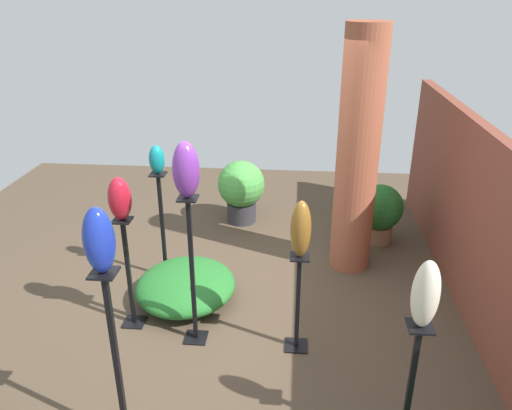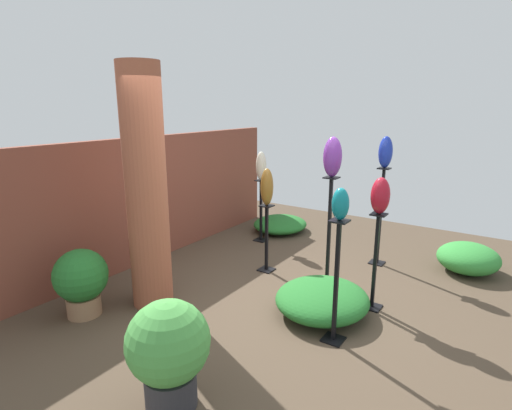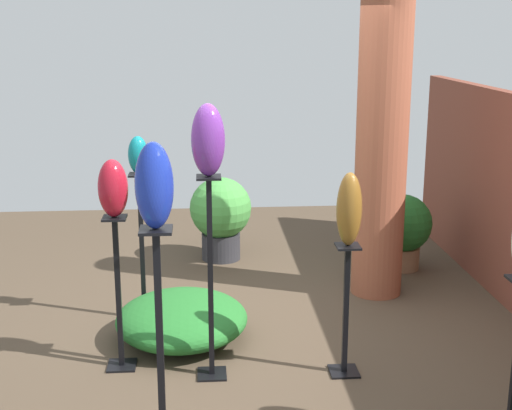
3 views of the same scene
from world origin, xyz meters
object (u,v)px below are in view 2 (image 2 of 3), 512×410
object	(u,v)px
art_vase_ivory	(261,166)
pedestal_ruby	(375,266)
art_vase_violet	(333,157)
pedestal_ivory	(261,214)
potted_plant_mid_right	(81,279)
potted_plant_walkway_edge	(169,349)
art_vase_cobalt	(386,152)
art_vase_teal	(340,204)
pedestal_violet	(329,238)
pedestal_bronze	(267,241)
pedestal_cobalt	(380,221)
art_vase_ruby	(380,196)
brick_pillar	(146,190)
pedestal_teal	(336,287)
art_vase_bronze	(267,187)

from	to	relation	value
art_vase_ivory	pedestal_ruby	bearing A→B (deg)	-117.61
art_vase_violet	pedestal_ivory	bearing A→B (deg)	58.36
potted_plant_mid_right	potted_plant_walkway_edge	xyz separation A→B (m)	(-0.43, -1.77, 0.07)
art_vase_cobalt	art_vase_violet	size ratio (longest dim) A/B	0.91
pedestal_ivory	art_vase_teal	xyz separation A→B (m)	(-2.05, -2.20, 0.90)
pedestal_ruby	art_vase_teal	distance (m)	1.21
potted_plant_mid_right	pedestal_violet	bearing A→B (deg)	-42.36
pedestal_ivory	pedestal_bronze	size ratio (longest dim) A/B	1.12
pedestal_cobalt	pedestal_violet	xyz separation A→B (m)	(-1.14, 0.27, 0.01)
potted_plant_mid_right	pedestal_ivory	bearing A→B (deg)	-4.45
art_vase_ruby	pedestal_ruby	bearing A→B (deg)	0.00
brick_pillar	potted_plant_mid_right	xyz separation A→B (m)	(-0.62, 0.40, -0.92)
pedestal_teal	art_vase_violet	distance (m)	1.58
pedestal_ivory	art_vase_ivory	bearing A→B (deg)	-135.00
potted_plant_walkway_edge	pedestal_cobalt	bearing A→B (deg)	-6.33
brick_pillar	art_vase_teal	world-z (taller)	brick_pillar
pedestal_cobalt	art_vase_cobalt	bearing A→B (deg)	0.00
potted_plant_mid_right	art_vase_teal	bearing A→B (deg)	-66.39
art_vase_ivory	art_vase_violet	xyz separation A→B (m)	(-1.03, -1.67, 0.37)
potted_plant_mid_right	potted_plant_walkway_edge	size ratio (longest dim) A/B	0.87
art_vase_bronze	art_vase_teal	xyz separation A→B (m)	(-1.06, -1.45, 0.19)
pedestal_cobalt	pedestal_violet	bearing A→B (deg)	166.65
pedestal_teal	potted_plant_mid_right	size ratio (longest dim) A/B	1.63
brick_pillar	pedestal_cobalt	xyz separation A→B (m)	(2.61, -1.77, -0.69)
pedestal_cobalt	potted_plant_walkway_edge	world-z (taller)	pedestal_cobalt
brick_pillar	art_vase_teal	xyz separation A→B (m)	(0.45, -2.04, 0.04)
brick_pillar	potted_plant_walkway_edge	world-z (taller)	brick_pillar
potted_plant_mid_right	art_vase_violet	bearing A→B (deg)	-42.36
pedestal_teal	brick_pillar	bearing A→B (deg)	102.42
pedestal_teal	art_vase_ivory	xyz separation A→B (m)	(2.05, 2.20, 0.71)
art_vase_ivory	art_vase_ruby	world-z (taller)	art_vase_ivory
pedestal_ruby	pedestal_violet	bearing A→B (deg)	74.43
pedestal_ruby	pedestal_bronze	world-z (taller)	pedestal_ruby
art_vase_ivory	art_vase_cobalt	world-z (taller)	art_vase_cobalt
pedestal_bronze	pedestal_violet	distance (m)	0.95
pedestal_ruby	art_vase_cobalt	distance (m)	1.75
pedestal_cobalt	art_vase_bronze	xyz separation A→B (m)	(-1.11, 1.19, 0.53)
potted_plant_walkway_edge	art_vase_violet	bearing A→B (deg)	-3.08
art_vase_cobalt	potted_plant_walkway_edge	xyz separation A→B (m)	(-3.66, 0.41, -1.12)
pedestal_violet	potted_plant_walkway_edge	xyz separation A→B (m)	(-2.52, 0.14, -0.17)
art_vase_ivory	potted_plant_mid_right	size ratio (longest dim) A/B	0.62
pedestal_ivory	pedestal_cobalt	xyz separation A→B (m)	(0.11, -1.94, 0.17)
art_vase_violet	pedestal_cobalt	bearing A→B (deg)	-13.35
pedestal_ruby	potted_plant_walkway_edge	bearing A→B (deg)	161.81
brick_pillar	art_vase_violet	distance (m)	2.13
art_vase_bronze	potted_plant_walkway_edge	size ratio (longest dim) A/B	0.58
pedestal_cobalt	pedestal_bronze	bearing A→B (deg)	133.03
art_vase_teal	potted_plant_walkway_edge	world-z (taller)	art_vase_teal
art_vase_ivory	pedestal_bronze	bearing A→B (deg)	-143.01
potted_plant_mid_right	potted_plant_walkway_edge	bearing A→B (deg)	-103.58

